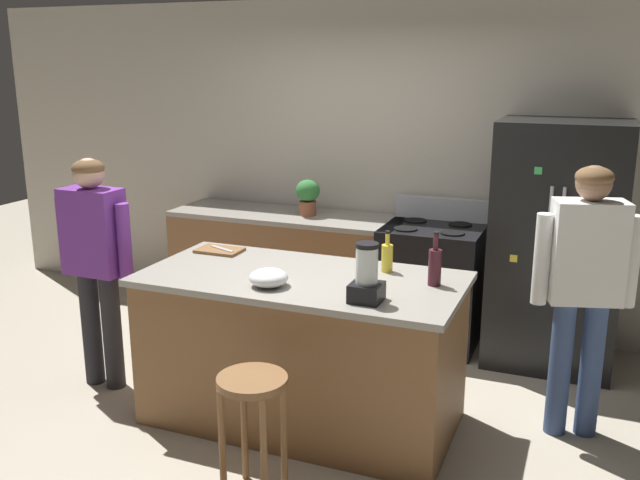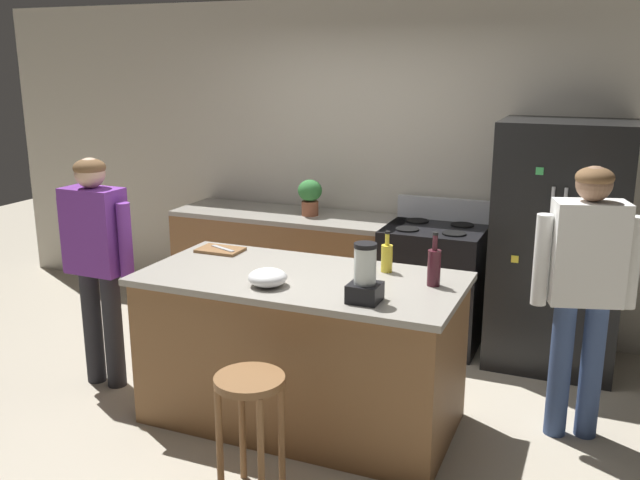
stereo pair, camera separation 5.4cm
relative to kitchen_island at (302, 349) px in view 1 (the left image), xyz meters
The scene contains 16 objects.
ground_plane 0.48m from the kitchen_island, ahead, with size 14.00×14.00×0.00m, color #B2A893.
back_wall 2.14m from the kitchen_island, 90.00° to the left, with size 8.00×0.10×2.70m, color beige.
kitchen_island is the anchor object (origin of this frame).
back_counter_run 1.74m from the kitchen_island, 117.30° to the left, with size 2.00×0.64×0.95m.
refrigerator 2.07m from the kitchen_island, 47.69° to the left, with size 0.90×0.73×1.80m.
stove_range 1.59m from the kitchen_island, 73.41° to the left, with size 0.76×0.65×1.13m.
person_by_island_left 1.55m from the kitchen_island, behind, with size 0.59×0.23×1.59m.
person_by_sink_right 1.73m from the kitchen_island, 16.17° to the left, with size 0.59×0.32×1.64m.
bar_stool 0.83m from the kitchen_island, 83.90° to the right, with size 0.36×0.36×0.67m.
potted_plant 1.79m from the kitchen_island, 111.60° to the left, with size 0.20×0.20×0.30m.
blender_appliance 0.84m from the kitchen_island, 29.21° to the right, with size 0.17×0.17×0.32m.
bottle_soda 0.78m from the kitchen_island, 31.72° to the left, with size 0.07×0.07×0.26m.
bottle_wine 0.99m from the kitchen_island, ahead, with size 0.08×0.08×0.32m.
mixing_bowl 0.59m from the kitchen_island, 110.94° to the right, with size 0.23×0.23×0.10m, color white.
cutting_board 0.92m from the kitchen_island, 158.48° to the left, with size 0.30×0.20×0.02m, color brown.
chef_knife 0.91m from the kitchen_island, 157.93° to the left, with size 0.22×0.03×0.01m, color #B7BABF.
Camera 1 is at (1.60, -3.65, 2.21)m, focal length 38.99 mm.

